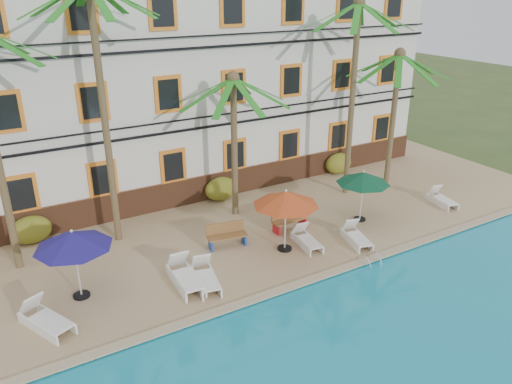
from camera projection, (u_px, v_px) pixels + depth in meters
ground at (292, 275)px, 17.36m from camera, size 100.00×100.00×0.00m
pool_deck at (226, 218)px, 21.28m from camera, size 30.00×12.00×0.25m
pool_coping at (308, 281)px, 16.54m from camera, size 30.00×0.35×0.06m
hotel_building at (175, 77)px, 23.21m from camera, size 25.40×6.44×10.22m
palm_b at (100, 84)px, 16.99m from camera, size 4.52×4.52×9.45m
palm_c at (234, 123)px, 19.87m from camera, size 4.52×4.52×6.04m
palm_d at (354, 73)px, 21.48m from camera, size 4.52×4.52×8.70m
palm_e at (395, 99)px, 22.55m from camera, size 4.52×4.52×6.56m
shrub_left at (31, 230)px, 18.80m from camera, size 1.50×0.90×1.10m
shrub_mid at (221, 189)px, 22.55m from camera, size 1.50×0.90×1.10m
shrub_right at (338, 163)px, 25.74m from camera, size 1.50×0.90×1.10m
umbrella_blue at (73, 240)px, 14.98m from camera, size 2.36×2.36×2.37m
umbrella_red at (286, 199)px, 17.74m from camera, size 2.42×2.42×2.42m
umbrella_green at (363, 178)px, 20.13m from camera, size 2.20×2.20×2.20m
lounger_a at (45, 319)px, 14.24m from camera, size 1.39×2.00×0.89m
lounger_b at (185, 276)px, 16.29m from camera, size 0.84×2.05×0.95m
lounger_c at (205, 276)px, 16.31m from camera, size 1.03×1.93×0.87m
lounger_d at (306, 239)px, 18.74m from camera, size 0.82×1.71×0.77m
lounger_e at (356, 236)px, 18.93m from camera, size 1.04×1.80×0.80m
lounger_f at (441, 199)px, 22.26m from camera, size 0.90×1.71×0.77m
bench_left at (227, 234)px, 18.63m from camera, size 1.56×0.73×0.93m
bench_right at (289, 218)px, 19.91m from camera, size 1.52×0.55×0.93m
pool_ladder at (369, 262)px, 17.68m from camera, size 0.54×0.74×0.74m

